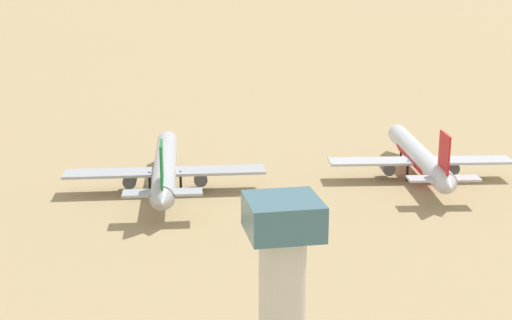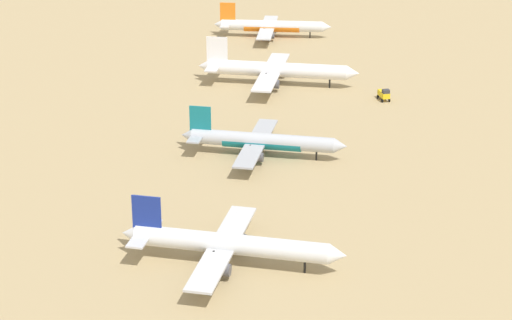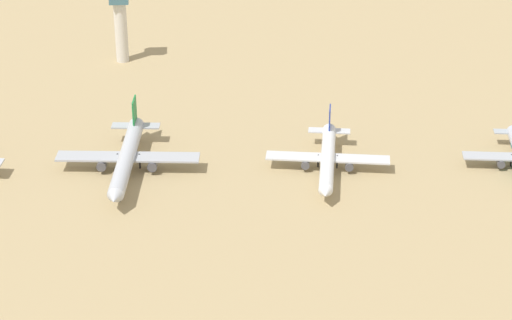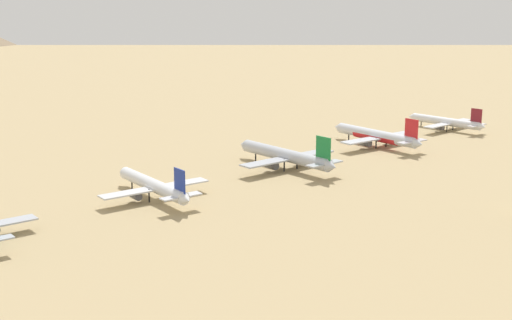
{
  "view_description": "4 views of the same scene",
  "coord_description": "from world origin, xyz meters",
  "px_view_note": "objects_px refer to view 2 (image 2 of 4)",
  "views": [
    {
      "loc": [
        -160.69,
        -51.89,
        50.05
      ],
      "look_at": [
        4.33,
        -83.38,
        3.98
      ],
      "focal_mm": 52.38,
      "sensor_mm": 36.0,
      "label": 1
    },
    {
      "loc": [
        17.11,
        -170.36,
        92.2
      ],
      "look_at": [
        4.07,
        46.55,
        3.68
      ],
      "focal_mm": 66.35,
      "sensor_mm": 36.0,
      "label": 2
    },
    {
      "loc": [
        275.96,
        -41.97,
        148.04
      ],
      "look_at": [
        -0.69,
        -22.69,
        3.52
      ],
      "focal_mm": 72.01,
      "sensor_mm": 36.0,
      "label": 3
    },
    {
      "loc": [
        -172.81,
        129.38,
        63.3
      ],
      "look_at": [
        -0.77,
        -46.66,
        5.83
      ],
      "focal_mm": 48.01,
      "sensor_mm": 36.0,
      "label": 4
    }
  ],
  "objects_px": {
    "parked_jet_6": "(271,26)",
    "service_truck": "(384,94)",
    "parked_jet_5": "(275,70)",
    "parked_jet_3": "(228,244)",
    "parked_jet_4": "(261,141)"
  },
  "relations": [
    {
      "from": "parked_jet_4",
      "to": "parked_jet_6",
      "type": "bearing_deg",
      "value": 91.38
    },
    {
      "from": "parked_jet_6",
      "to": "service_truck",
      "type": "relative_size",
      "value": 7.94
    },
    {
      "from": "parked_jet_3",
      "to": "parked_jet_6",
      "type": "bearing_deg",
      "value": 89.87
    },
    {
      "from": "parked_jet_5",
      "to": "service_truck",
      "type": "relative_size",
      "value": 9.25
    },
    {
      "from": "parked_jet_4",
      "to": "service_truck",
      "type": "height_order",
      "value": "parked_jet_4"
    },
    {
      "from": "parked_jet_6",
      "to": "service_truck",
      "type": "distance_m",
      "value": 82.57
    },
    {
      "from": "parked_jet_3",
      "to": "service_truck",
      "type": "relative_size",
      "value": 8.31
    },
    {
      "from": "parked_jet_3",
      "to": "service_truck",
      "type": "distance_m",
      "value": 113.96
    },
    {
      "from": "parked_jet_5",
      "to": "service_truck",
      "type": "distance_m",
      "value": 36.54
    },
    {
      "from": "parked_jet_5",
      "to": "parked_jet_3",
      "type": "bearing_deg",
      "value": -92.17
    },
    {
      "from": "parked_jet_3",
      "to": "service_truck",
      "type": "height_order",
      "value": "parked_jet_3"
    },
    {
      "from": "parked_jet_3",
      "to": "parked_jet_6",
      "type": "relative_size",
      "value": 1.05
    },
    {
      "from": "parked_jet_3",
      "to": "service_truck",
      "type": "xyz_separation_m",
      "value": [
        38.4,
        107.27,
        -2.47
      ]
    },
    {
      "from": "parked_jet_5",
      "to": "service_truck",
      "type": "xyz_separation_m",
      "value": [
        33.83,
        -13.48,
        -2.98
      ]
    },
    {
      "from": "parked_jet_6",
      "to": "service_truck",
      "type": "bearing_deg",
      "value": -62.6
    }
  ]
}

